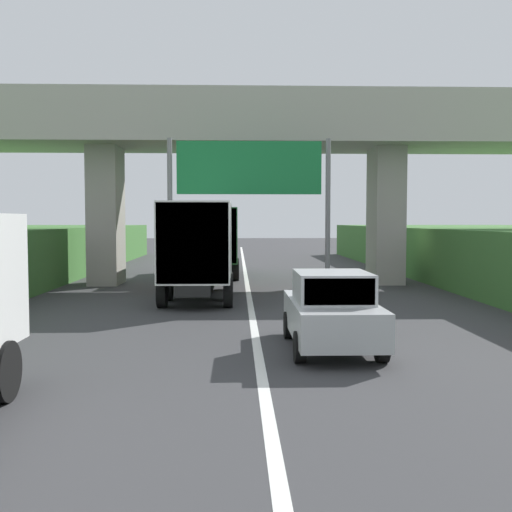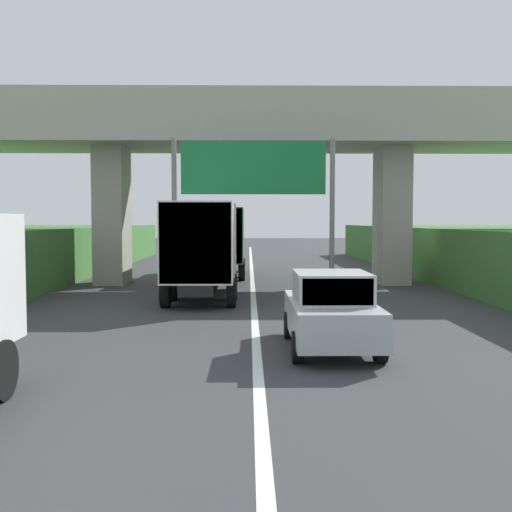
% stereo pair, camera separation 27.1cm
% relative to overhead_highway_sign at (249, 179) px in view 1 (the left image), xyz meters
% --- Properties ---
extents(lane_centre_stripe, '(0.20, 86.17, 0.01)m').
position_rel_overhead_highway_sign_xyz_m(lane_centre_stripe, '(0.00, -0.52, -4.31)').
color(lane_centre_stripe, white).
rests_on(lane_centre_stripe, ground).
extents(overpass_bridge, '(40.00, 4.80, 8.28)m').
position_rel_overhead_highway_sign_xyz_m(overpass_bridge, '(0.00, 5.25, 2.00)').
color(overpass_bridge, '#ADA89E').
rests_on(overpass_bridge, ground).
extents(overhead_highway_sign, '(5.88, 0.18, 5.78)m').
position_rel_overhead_highway_sign_xyz_m(overhead_highway_sign, '(0.00, 0.00, 0.00)').
color(overhead_highway_sign, slate).
rests_on(overhead_highway_sign, ground).
extents(truck_orange, '(2.44, 7.30, 3.44)m').
position_rel_overhead_highway_sign_xyz_m(truck_orange, '(-1.81, 0.01, -2.38)').
color(truck_orange, black).
rests_on(truck_orange, ground).
extents(truck_green, '(2.44, 7.30, 3.44)m').
position_rel_overhead_highway_sign_xyz_m(truck_green, '(-1.57, 8.87, -2.38)').
color(truck_green, black).
rests_on(truck_green, ground).
extents(car_silver, '(1.86, 4.10, 1.72)m').
position_rel_overhead_highway_sign_xyz_m(car_silver, '(1.62, -8.79, -3.45)').
color(car_silver, '#B2B5B7').
rests_on(car_silver, ground).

